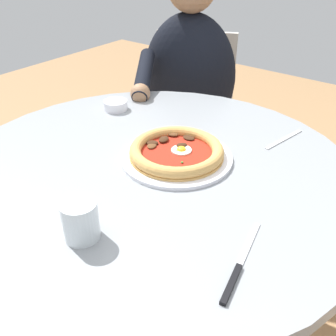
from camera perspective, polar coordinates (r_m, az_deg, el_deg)
The scene contains 8 objects.
dining_table at distance 1.06m, azimuth -2.29°, elevation -6.17°, with size 1.05×1.05×0.73m.
pizza_on_plate at distance 1.00m, azimuth 1.25°, elevation 2.27°, with size 0.29×0.29×0.04m.
water_glass at distance 0.77m, azimuth -12.75°, elevation -7.87°, with size 0.07×0.07×0.08m.
steak_knife at distance 0.72m, azimuth 10.11°, elevation -14.80°, with size 0.22×0.06×0.01m.
ramekin_capers at distance 1.30m, azimuth -7.76°, elevation 9.23°, with size 0.08×0.08×0.03m.
fork_utensil at distance 1.15m, azimuth 16.75°, elevation 4.07°, with size 0.17×0.04×0.00m.
diner_person at distance 1.73m, azimuth 2.88°, elevation 6.91°, with size 0.58×0.44×1.14m.
cafe_chair_diner at distance 1.85m, azimuth 3.53°, elevation 8.78°, with size 0.55×0.55×0.84m.
Camera 1 is at (-0.63, -0.54, 1.25)m, focal length 41.32 mm.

